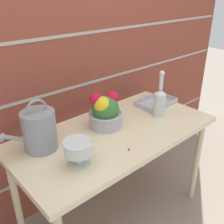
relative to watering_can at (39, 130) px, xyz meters
name	(u,v)px	position (x,y,z in m)	size (l,w,h in m)	color
ground_plane	(115,215)	(0.45, -0.13, -0.86)	(12.00, 12.00, 0.00)	gray
brick_wall	(71,61)	(0.45, 0.33, 0.24)	(3.60, 0.08, 2.20)	brown
patio_table	(115,140)	(0.45, -0.13, -0.19)	(1.32, 0.66, 0.74)	beige
watering_can	(39,130)	(0.00, 0.00, 0.00)	(0.33, 0.19, 0.30)	gray
crystal_pedestal_bowl	(78,149)	(0.07, -0.26, -0.02)	(0.16, 0.16, 0.14)	silver
flower_planter	(105,112)	(0.44, -0.05, -0.01)	(0.22, 0.22, 0.24)	#ADADB2
glass_decanter	(160,101)	(0.82, -0.18, 0.00)	(0.08, 0.08, 0.33)	silver
wire_tray	(156,103)	(0.95, -0.04, -0.11)	(0.31, 0.19, 0.04)	#B7B7BC
fallen_petal	(129,149)	(0.36, -0.34, -0.11)	(0.01, 0.01, 0.01)	red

